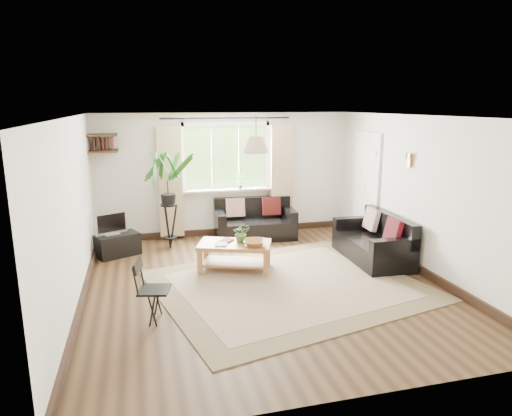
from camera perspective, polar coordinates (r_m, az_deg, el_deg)
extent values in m
plane|color=black|center=(6.74, 0.86, -9.49)|extent=(5.50, 5.50, 0.00)
plane|color=white|center=(6.23, 0.94, 11.38)|extent=(5.50, 5.50, 0.00)
cube|color=silver|center=(9.01, -3.74, 4.17)|extent=(5.00, 0.02, 2.40)
cube|color=silver|center=(3.90, 11.75, -7.90)|extent=(5.00, 0.02, 2.40)
cube|color=silver|center=(6.22, -21.93, -0.74)|extent=(0.02, 5.50, 2.40)
cube|color=silver|center=(7.43, 19.85, 1.54)|extent=(0.02, 5.50, 2.40)
cube|color=#BCAD92|center=(6.69, 4.01, -9.57)|extent=(4.18, 3.80, 0.02)
cube|color=silver|center=(8.88, 13.48, 2.39)|extent=(0.06, 0.96, 2.06)
imported|color=#345E25|center=(7.11, -1.84, -3.13)|extent=(0.30, 0.26, 0.30)
imported|color=#9B6935|center=(6.97, -0.17, -4.37)|extent=(0.43, 0.43, 0.09)
imported|color=silver|center=(7.06, -5.07, -4.47)|extent=(0.24, 0.29, 0.02)
imported|color=maroon|center=(7.26, -4.29, -3.96)|extent=(0.28, 0.29, 0.02)
cube|color=black|center=(8.24, -16.91, -4.42)|extent=(0.81, 0.66, 0.38)
imported|color=#2D6023|center=(8.97, -2.01, 3.27)|extent=(0.14, 0.10, 0.27)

